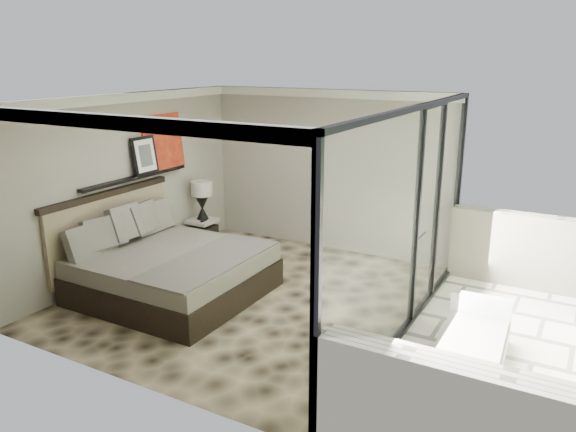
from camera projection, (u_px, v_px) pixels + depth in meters
The scene contains 13 objects.
floor at pixel (252, 296), 8.07m from camera, with size 5.00×5.00×0.00m, color black.
ceiling at pixel (248, 99), 7.31m from camera, with size 4.50×5.00×0.02m, color silver.
back_wall at pixel (328, 171), 9.78m from camera, with size 4.50×0.02×2.80m, color gray.
left_wall at pixel (129, 184), 8.75m from camera, with size 0.02×5.00×2.80m, color gray.
glass_wall at pixel (409, 225), 6.63m from camera, with size 0.08×5.00×2.80m, color white.
terrace_slab at pixel (531, 368), 6.32m from camera, with size 3.00×5.00×0.12m, color silver.
picture_ledge at pixel (136, 177), 8.78m from camera, with size 0.12×2.20×0.05m, color black.
bed at pixel (167, 268), 8.08m from camera, with size 2.41×2.33×1.34m.
nightstand at pixel (203, 235), 10.11m from camera, with size 0.46×0.46×0.46m, color black.
table_lamp at pixel (202, 195), 9.94m from camera, with size 0.38×0.38×0.69m.
abstract_canvas at pixel (163, 142), 9.22m from camera, with size 0.04×0.90×0.90m, color #B4560F.
framed_print at pixel (145, 155), 8.82m from camera, with size 0.03×0.50×0.60m, color black.
lounger at pixel (471, 347), 6.30m from camera, with size 0.79×1.46×0.56m.
Camera 1 is at (4.11, -6.24, 3.31)m, focal length 35.00 mm.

